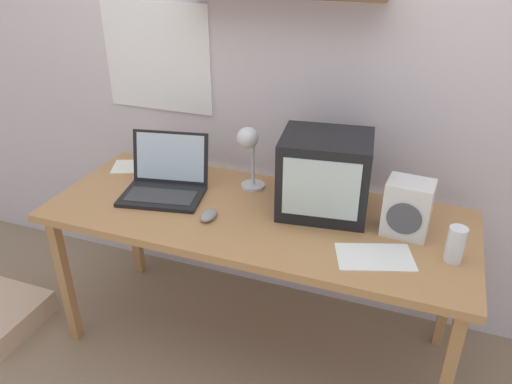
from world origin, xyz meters
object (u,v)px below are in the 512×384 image
(computer_mouse, at_px, (209,215))
(loose_paper_near_monitor, at_px, (135,166))
(crt_monitor, at_px, (325,174))
(juice_glass, at_px, (455,246))
(desk_lamp, at_px, (249,147))
(loose_paper_near_laptop, at_px, (375,257))
(laptop, at_px, (166,179))
(corner_desk, at_px, (256,224))
(space_heater, at_px, (408,208))

(computer_mouse, distance_m, loose_paper_near_monitor, 0.66)
(crt_monitor, distance_m, juice_glass, 0.58)
(desk_lamp, relative_size, loose_paper_near_laptop, 0.99)
(laptop, xyz_separation_m, loose_paper_near_laptop, (0.98, -0.19, -0.06))
(corner_desk, xyz_separation_m, space_heater, (0.61, 0.06, 0.17))
(space_heater, height_order, loose_paper_near_monitor, space_heater)
(desk_lamp, bearing_deg, juice_glass, -12.43)
(corner_desk, height_order, computer_mouse, computer_mouse)
(corner_desk, xyz_separation_m, desk_lamp, (-0.10, 0.17, 0.28))
(juice_glass, height_order, loose_paper_near_monitor, juice_glass)
(space_heater, bearing_deg, loose_paper_near_monitor, 177.74)
(space_heater, xyz_separation_m, computer_mouse, (-0.77, -0.17, -0.10))
(computer_mouse, bearing_deg, corner_desk, 33.76)
(laptop, distance_m, juice_glass, 1.25)
(corner_desk, bearing_deg, loose_paper_near_laptop, -16.22)
(juice_glass, relative_size, loose_paper_near_laptop, 0.43)
(corner_desk, xyz_separation_m, computer_mouse, (-0.17, -0.11, 0.07))
(juice_glass, height_order, loose_paper_near_laptop, juice_glass)
(corner_desk, distance_m, computer_mouse, 0.22)
(corner_desk, relative_size, space_heater, 8.01)
(corner_desk, relative_size, loose_paper_near_laptop, 5.65)
(space_heater, distance_m, loose_paper_near_monitor, 1.36)
(laptop, xyz_separation_m, juice_glass, (1.24, -0.11, -0.00))
(crt_monitor, relative_size, space_heater, 1.78)
(corner_desk, relative_size, loose_paper_near_monitor, 6.90)
(corner_desk, relative_size, crt_monitor, 4.50)
(juice_glass, bearing_deg, loose_paper_near_monitor, 169.25)
(corner_desk, xyz_separation_m, loose_paper_near_monitor, (-0.74, 0.22, 0.06))
(loose_paper_near_monitor, bearing_deg, computer_mouse, -30.25)
(crt_monitor, distance_m, space_heater, 0.36)
(juice_glass, xyz_separation_m, loose_paper_near_laptop, (-0.27, -0.08, -0.06))
(loose_paper_near_laptop, xyz_separation_m, loose_paper_near_monitor, (-1.26, 0.37, 0.00))
(crt_monitor, bearing_deg, loose_paper_near_laptop, -53.45)
(loose_paper_near_laptop, bearing_deg, desk_lamp, 152.41)
(desk_lamp, height_order, loose_paper_near_laptop, desk_lamp)
(laptop, height_order, computer_mouse, laptop)
(laptop, bearing_deg, corner_desk, -16.14)
(laptop, bearing_deg, computer_mouse, -39.42)
(space_heater, distance_m, computer_mouse, 0.80)
(corner_desk, distance_m, loose_paper_near_laptop, 0.55)
(corner_desk, xyz_separation_m, juice_glass, (0.79, -0.07, 0.12))
(crt_monitor, height_order, space_heater, crt_monitor)
(crt_monitor, bearing_deg, computer_mouse, -158.30)
(corner_desk, xyz_separation_m, loose_paper_near_laptop, (0.52, -0.15, 0.06))
(corner_desk, height_order, loose_paper_near_monitor, loose_paper_near_monitor)
(laptop, xyz_separation_m, space_heater, (1.06, 0.02, 0.05))
(corner_desk, distance_m, laptop, 0.47)
(corner_desk, relative_size, desk_lamp, 5.70)
(space_heater, bearing_deg, loose_paper_near_laptop, -106.93)
(space_heater, xyz_separation_m, loose_paper_near_monitor, (-1.34, 0.16, -0.11))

